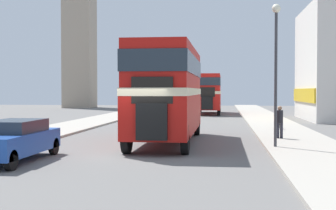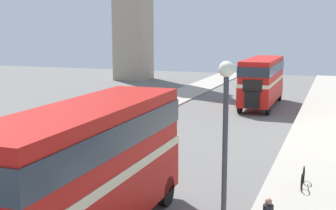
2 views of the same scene
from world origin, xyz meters
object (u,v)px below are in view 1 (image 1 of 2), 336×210
object	(u,v)px
pedestrian_walking	(280,120)
double_decker_bus	(168,87)
car_parked_near	(14,140)
street_lamp	(276,54)
bicycle_on_pavement	(278,122)
bus_distant	(209,90)

from	to	relation	value
pedestrian_walking	double_decker_bus	bearing A→B (deg)	-164.69
car_parked_near	street_lamp	size ratio (longest dim) A/B	0.77
car_parked_near	bicycle_on_pavement	bearing A→B (deg)	53.01
bus_distant	pedestrian_walking	size ratio (longest dim) A/B	6.13
pedestrian_walking	street_lamp	xyz separation A→B (m)	(-0.57, -3.43, 2.95)
bicycle_on_pavement	double_decker_bus	bearing A→B (deg)	-127.98
car_parked_near	bicycle_on_pavement	size ratio (longest dim) A/B	2.55
bicycle_on_pavement	street_lamp	size ratio (longest dim) A/B	0.30
street_lamp	pedestrian_walking	bearing A→B (deg)	80.57
bus_distant	pedestrian_walking	bearing A→B (deg)	-80.74
double_decker_bus	pedestrian_walking	distance (m)	5.71
car_parked_near	pedestrian_walking	bearing A→B (deg)	38.35
car_parked_near	bicycle_on_pavement	distance (m)	17.39
double_decker_bus	bus_distant	bearing A→B (deg)	87.94
double_decker_bus	bus_distant	size ratio (longest dim) A/B	1.04
bus_distant	pedestrian_walking	world-z (taller)	bus_distant
bicycle_on_pavement	street_lamp	xyz separation A→B (m)	(-1.16, -9.51, 3.47)
bus_distant	car_parked_near	xyz separation A→B (m)	(-5.58, -34.09, -1.71)
bus_distant	car_parked_near	world-z (taller)	bus_distant
bicycle_on_pavement	pedestrian_walking	bearing A→B (deg)	-95.58
double_decker_bus	pedestrian_walking	size ratio (longest dim) A/B	6.36
bus_distant	double_decker_bus	bearing A→B (deg)	-92.06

